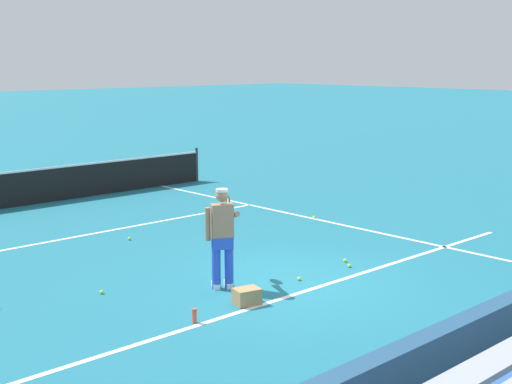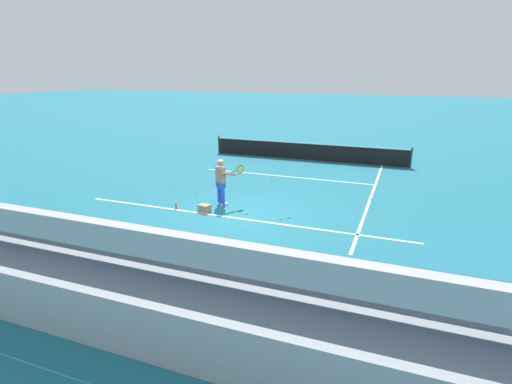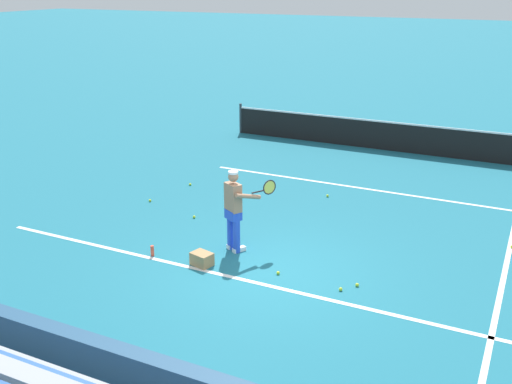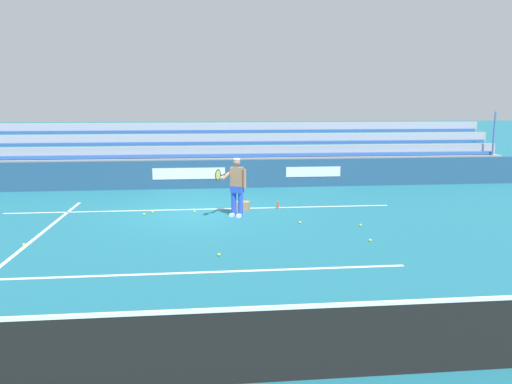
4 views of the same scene
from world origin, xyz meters
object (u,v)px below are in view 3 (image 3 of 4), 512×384
(water_bottle, at_px, (152,251))
(tennis_ball_far_right, at_px, (194,217))
(tennis_ball_midcourt, at_px, (512,247))
(tennis_ball_far_left, at_px, (328,196))
(tennis_ball_on_baseline, at_px, (278,273))
(tennis_ball_near_player, at_px, (357,285))
(tennis_ball_by_box, at_px, (190,184))
(tennis_ball_stray_back, at_px, (150,200))
(tennis_ball_toward_net, at_px, (341,289))
(tennis_net, at_px, (391,136))
(tennis_player, at_px, (235,210))
(ball_box_cardboard, at_px, (202,259))

(water_bottle, bearing_deg, tennis_ball_far_right, 98.24)
(tennis_ball_midcourt, xyz_separation_m, tennis_ball_far_left, (-4.51, 1.26, 0.00))
(tennis_ball_midcourt, height_order, tennis_ball_on_baseline, same)
(tennis_ball_near_player, distance_m, tennis_ball_by_box, 6.73)
(tennis_ball_stray_back, bearing_deg, tennis_ball_toward_net, -21.40)
(water_bottle, xyz_separation_m, tennis_net, (2.38, 9.91, 0.38))
(tennis_player, bearing_deg, tennis_net, 83.59)
(tennis_player, xyz_separation_m, tennis_ball_near_player, (2.73, -0.40, -0.86))
(ball_box_cardboard, bearing_deg, tennis_ball_far_right, 125.18)
(tennis_ball_by_box, relative_size, tennis_net, 0.01)
(tennis_ball_near_player, height_order, tennis_ball_midcourt, same)
(tennis_ball_toward_net, distance_m, tennis_ball_by_box, 6.70)
(ball_box_cardboard, distance_m, water_bottle, 1.12)
(tennis_ball_stray_back, height_order, tennis_ball_far_right, same)
(tennis_ball_toward_net, xyz_separation_m, water_bottle, (-3.89, -0.29, 0.08))
(tennis_ball_far_left, height_order, water_bottle, water_bottle)
(tennis_ball_stray_back, height_order, tennis_ball_on_baseline, same)
(ball_box_cardboard, bearing_deg, tennis_ball_far_left, 79.25)
(tennis_player, relative_size, water_bottle, 7.80)
(tennis_ball_near_player, relative_size, water_bottle, 0.30)
(tennis_ball_midcourt, relative_size, tennis_ball_far_left, 1.00)
(tennis_ball_stray_back, xyz_separation_m, tennis_net, (4.26, 7.36, 0.46))
(tennis_ball_on_baseline, bearing_deg, ball_box_cardboard, -169.06)
(tennis_ball_midcourt, bearing_deg, tennis_ball_near_player, -128.69)
(tennis_ball_near_player, bearing_deg, tennis_net, 100.50)
(tennis_ball_stray_back, bearing_deg, tennis_player, -25.80)
(ball_box_cardboard, height_order, tennis_ball_by_box, ball_box_cardboard)
(tennis_ball_stray_back, xyz_separation_m, tennis_ball_on_baseline, (4.50, -2.18, 0.00))
(tennis_ball_midcourt, bearing_deg, tennis_ball_far_left, 164.43)
(tennis_ball_near_player, distance_m, tennis_ball_far_left, 4.76)
(tennis_ball_by_box, height_order, water_bottle, water_bottle)
(tennis_ball_far_left, distance_m, tennis_ball_by_box, 3.74)
(tennis_ball_stray_back, bearing_deg, water_bottle, -53.61)
(tennis_ball_near_player, height_order, tennis_ball_toward_net, same)
(tennis_ball_near_player, height_order, tennis_ball_far_right, same)
(tennis_net, bearing_deg, water_bottle, -103.51)
(tennis_ball_by_box, bearing_deg, tennis_net, 55.47)
(tennis_ball_on_baseline, distance_m, tennis_net, 9.55)
(ball_box_cardboard, distance_m, tennis_ball_midcourt, 6.45)
(tennis_ball_midcourt, distance_m, tennis_ball_by_box, 8.18)
(ball_box_cardboard, bearing_deg, water_bottle, -175.84)
(water_bottle, relative_size, tennis_net, 0.02)
(tennis_ball_stray_back, distance_m, tennis_ball_on_baseline, 5.00)
(tennis_ball_near_player, xyz_separation_m, tennis_ball_on_baseline, (-1.49, -0.20, 0.00))
(tennis_ball_stray_back, relative_size, tennis_net, 0.01)
(tennis_ball_near_player, height_order, tennis_ball_far_left, same)
(tennis_ball_far_left, bearing_deg, tennis_ball_near_player, -63.93)
(tennis_player, relative_size, tennis_net, 0.15)
(tennis_player, bearing_deg, tennis_ball_near_player, -8.38)
(tennis_net, bearing_deg, tennis_ball_toward_net, -81.07)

